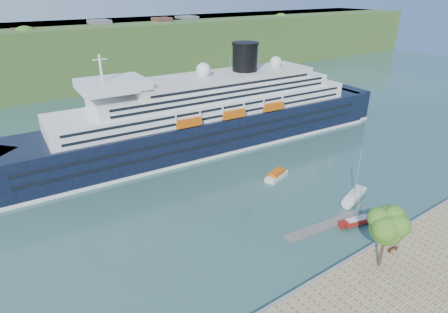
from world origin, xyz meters
TOP-DOWN VIEW (x-y plane):
  - ground at (0.00, 0.00)m, footprint 400.00×400.00m
  - far_hillside at (0.00, 145.00)m, footprint 400.00×50.00m
  - quay_coping at (0.00, -0.20)m, footprint 220.00×0.50m
  - cruise_ship at (5.28, 51.04)m, footprint 114.85×24.27m
  - park_bench at (5.18, -2.63)m, footprint 1.70×0.89m
  - promenade_tree at (0.66, -3.37)m, footprint 6.38×6.38m
  - floating_pontoon at (2.92, 8.67)m, footprint 16.38×3.70m
  - sailboat_red at (7.99, 5.72)m, footprint 6.65×3.16m
  - sailboat_white_far at (14.70, 11.41)m, footprint 8.11×4.31m
  - tender_launch at (8.36, 26.91)m, footprint 6.85×4.06m

SIDE VIEW (x-z plane):
  - ground at x=0.00m, z-range 0.00..0.00m
  - floating_pontoon at x=2.92m, z-range 0.00..0.36m
  - tender_launch at x=8.36m, z-range 0.00..1.79m
  - quay_coping at x=0.00m, z-range 1.00..1.30m
  - park_bench at x=5.18m, z-range 1.00..2.04m
  - sailboat_red at x=7.99m, z-range 0.00..8.28m
  - sailboat_white_far at x=14.70m, z-range 0.00..10.10m
  - promenade_tree at x=0.66m, z-range 1.00..11.56m
  - far_hillside at x=0.00m, z-range 0.00..24.00m
  - cruise_ship at x=5.28m, z-range 0.00..25.60m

